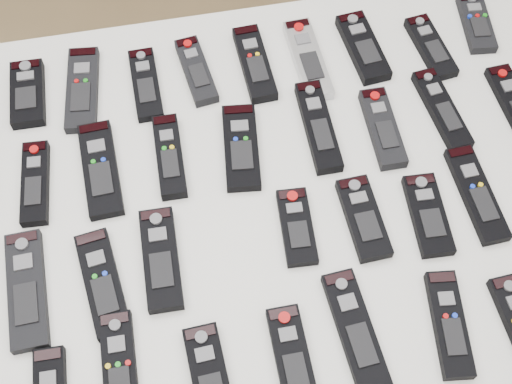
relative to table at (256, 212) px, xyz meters
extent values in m
plane|color=olive|center=(-0.14, 0.06, -0.72)|extent=(4.00, 4.00, 0.00)
cube|color=white|center=(0.00, 0.00, 0.04)|extent=(1.25, 0.88, 0.04)
cylinder|color=beige|center=(-0.56, 0.38, -0.35)|extent=(0.04, 0.04, 0.74)
cylinder|color=beige|center=(0.56, 0.38, -0.35)|extent=(0.04, 0.04, 0.74)
cube|color=black|center=(-0.38, 0.29, 0.07)|extent=(0.06, 0.15, 0.02)
cube|color=black|center=(-0.28, 0.29, 0.07)|extent=(0.08, 0.19, 0.02)
cube|color=black|center=(-0.16, 0.28, 0.07)|extent=(0.05, 0.16, 0.02)
cube|color=black|center=(-0.06, 0.29, 0.07)|extent=(0.07, 0.16, 0.02)
cube|color=black|center=(0.05, 0.29, 0.07)|extent=(0.06, 0.18, 0.02)
cube|color=#B7B7BC|center=(0.16, 0.28, 0.07)|extent=(0.06, 0.19, 0.02)
cube|color=black|center=(0.27, 0.28, 0.07)|extent=(0.07, 0.17, 0.02)
cube|color=black|center=(0.40, 0.26, 0.07)|extent=(0.07, 0.16, 0.02)
cube|color=black|center=(0.51, 0.30, 0.07)|extent=(0.07, 0.15, 0.02)
cube|color=black|center=(-0.38, 0.10, 0.07)|extent=(0.06, 0.17, 0.02)
cube|color=black|center=(-0.26, 0.10, 0.07)|extent=(0.07, 0.19, 0.02)
cube|color=black|center=(-0.14, 0.11, 0.07)|extent=(0.05, 0.17, 0.02)
cube|color=black|center=(-0.01, 0.10, 0.07)|extent=(0.08, 0.18, 0.02)
cube|color=black|center=(0.14, 0.12, 0.07)|extent=(0.05, 0.19, 0.02)
cube|color=black|center=(0.25, 0.09, 0.07)|extent=(0.05, 0.17, 0.02)
cube|color=black|center=(0.38, 0.11, 0.07)|extent=(0.07, 0.18, 0.02)
cube|color=black|center=(-0.40, -0.10, 0.07)|extent=(0.06, 0.21, 0.02)
cube|color=black|center=(-0.28, -0.12, 0.07)|extent=(0.08, 0.19, 0.02)
cube|color=black|center=(-0.18, -0.09, 0.07)|extent=(0.06, 0.18, 0.02)
cube|color=black|center=(0.06, -0.07, 0.07)|extent=(0.06, 0.14, 0.02)
cube|color=black|center=(0.17, -0.08, 0.07)|extent=(0.06, 0.16, 0.02)
cube|color=black|center=(0.28, -0.09, 0.07)|extent=(0.06, 0.16, 0.02)
cube|color=black|center=(0.38, -0.07, 0.07)|extent=(0.06, 0.19, 0.02)
cube|color=black|center=(-0.26, -0.27, 0.07)|extent=(0.05, 0.19, 0.02)
cube|color=black|center=(-0.13, -0.30, 0.07)|extent=(0.06, 0.17, 0.02)
cube|color=black|center=(0.00, -0.30, 0.07)|extent=(0.05, 0.17, 0.02)
cube|color=black|center=(0.11, -0.27, 0.07)|extent=(0.07, 0.20, 0.02)
cube|color=black|center=(0.26, -0.29, 0.07)|extent=(0.07, 0.18, 0.02)
camera|label=1|loc=(-0.11, -0.59, 1.16)|focal=50.00mm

